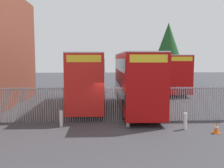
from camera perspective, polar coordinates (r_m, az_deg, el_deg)
The scene contains 10 objects.
ground_plane at distance 23.72m, azimuth -0.39°, elevation -3.84°, with size 100.00×100.00×0.00m, color #3D3D42.
palisade_fence at distance 15.67m, azimuth 1.87°, elevation -4.45°, with size 15.44×0.14×2.35m.
double_decker_bus_near_gate at distance 19.21m, azimuth 5.41°, elevation 1.16°, with size 2.54×10.81×4.42m.
double_decker_bus_behind_fence_left at distance 20.65m, azimuth -5.42°, elevation 1.48°, with size 2.54×10.81×4.42m.
double_decker_bus_behind_fence_right at distance 30.79m, azimuth 12.71°, elevation 2.77°, with size 2.54×10.81×4.42m.
bollard_near_left at distance 14.92m, azimuth -11.72°, elevation -7.85°, with size 0.20×0.20×0.95m, color silver.
bollard_center_front at distance 14.60m, azimuth 3.74°, elevation -8.05°, with size 0.20×0.20×0.95m, color silver.
bollard_near_right at distance 14.62m, azimuth 16.64°, elevation -8.26°, with size 0.20×0.20×0.95m, color silver.
traffic_cone_by_gate at distance 14.48m, azimuth 23.08°, elevation -9.38°, with size 0.34×0.34×0.59m.
tree_tall_back at distance 39.35m, azimuth 12.91°, elevation 8.40°, with size 5.13×5.13×9.54m.
Camera 1 is at (-0.79, -15.38, 3.96)m, focal length 39.40 mm.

